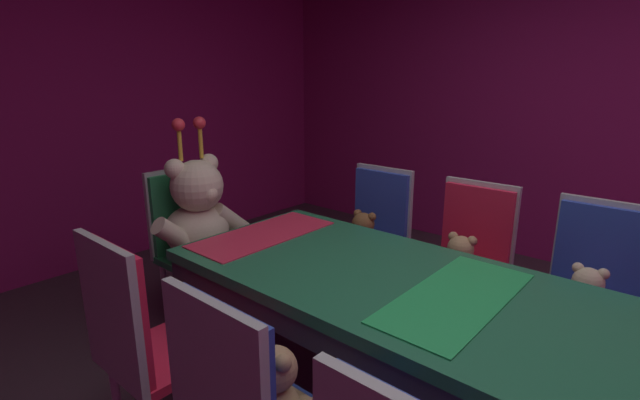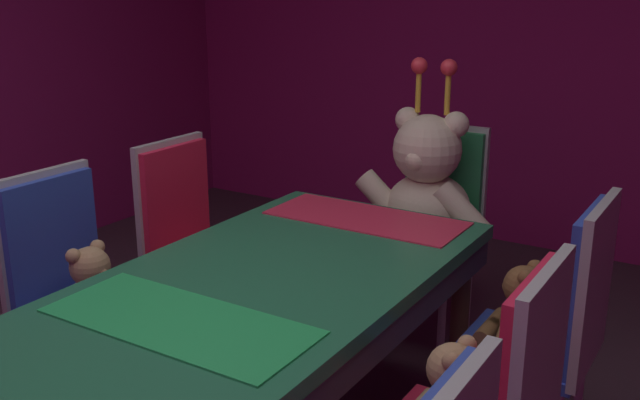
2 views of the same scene
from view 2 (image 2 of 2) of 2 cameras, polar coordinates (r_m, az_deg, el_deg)
The scene contains 10 objects.
wall_back at distance 4.70m, azimuth 16.57°, elevation 13.26°, with size 5.20×0.12×2.80m, color #8C1959.
banquet_table at distance 2.07m, azimuth -10.86°, elevation -11.51°, with size 0.90×2.50×0.75m.
chair_left_2 at distance 2.81m, azimuth -19.33°, elevation -5.72°, with size 0.42×0.41×0.98m.
teddy_left_2 at distance 2.71m, azimuth -17.36°, elevation -6.70°, with size 0.24×0.30×0.29m.
chair_left_3 at distance 3.21m, azimuth -10.42°, elevation -2.28°, with size 0.42×0.41×0.98m.
teddy_right_2 at distance 2.00m, azimuth 10.13°, elevation -14.97°, with size 0.23×0.30×0.28m.
chair_right_3 at distance 2.50m, azimuth 18.69°, elevation -8.51°, with size 0.42×0.41×0.98m.
teddy_right_3 at distance 2.53m, azimuth 15.49°, elevation -8.26°, with size 0.23×0.30×0.28m.
throne_chair at distance 3.51m, azimuth 9.23°, elevation -0.54°, with size 0.41×0.42×0.98m.
king_teddy_bear at distance 3.33m, azimuth 8.21°, elevation 0.93°, with size 0.66×0.51×0.85m.
Camera 2 is at (1.27, -1.32, 1.62)m, focal length 40.84 mm.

